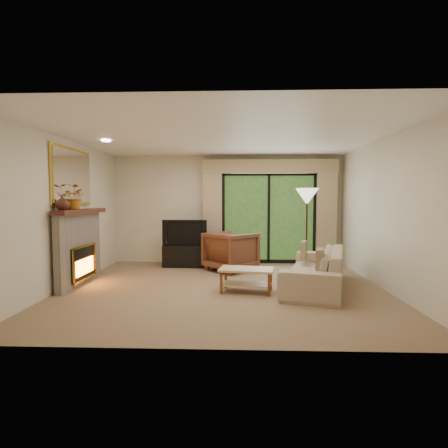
{
  "coord_description": "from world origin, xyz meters",
  "views": [
    {
      "loc": [
        0.23,
        -5.99,
        1.54
      ],
      "look_at": [
        0.0,
        0.3,
        1.1
      ],
      "focal_mm": 28.0,
      "sensor_mm": 36.0,
      "label": 1
    }
  ],
  "objects_px": {
    "armchair": "(231,251)",
    "media_console": "(186,256)",
    "coffee_table": "(246,280)",
    "sofa": "(315,268)"
  },
  "relations": [
    {
      "from": "armchair",
      "to": "media_console",
      "type": "bearing_deg",
      "value": 22.83
    },
    {
      "from": "media_console",
      "to": "coffee_table",
      "type": "bearing_deg",
      "value": -56.78
    },
    {
      "from": "sofa",
      "to": "coffee_table",
      "type": "height_order",
      "value": "sofa"
    },
    {
      "from": "media_console",
      "to": "sofa",
      "type": "xyz_separation_m",
      "value": [
        2.56,
        -1.84,
        0.09
      ]
    },
    {
      "from": "sofa",
      "to": "coffee_table",
      "type": "xyz_separation_m",
      "value": [
        -1.21,
        -0.35,
        -0.14
      ]
    },
    {
      "from": "armchair",
      "to": "coffee_table",
      "type": "bearing_deg",
      "value": 143.82
    },
    {
      "from": "coffee_table",
      "to": "media_console",
      "type": "bearing_deg",
      "value": 130.38
    },
    {
      "from": "armchair",
      "to": "coffee_table",
      "type": "relative_size",
      "value": 1.06
    },
    {
      "from": "armchair",
      "to": "sofa",
      "type": "bearing_deg",
      "value": -178.79
    },
    {
      "from": "armchair",
      "to": "coffee_table",
      "type": "xyz_separation_m",
      "value": [
        0.29,
        -1.76,
        -0.23
      ]
    }
  ]
}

